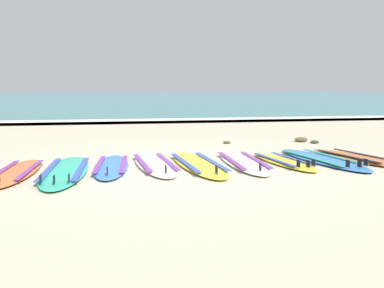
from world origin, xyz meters
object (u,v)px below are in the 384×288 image
surfboard_2 (111,166)px  surfboard_7 (322,159)px  surfboard_4 (198,164)px  surfboard_5 (243,162)px  surfboard_8 (356,158)px  surfboard_3 (155,164)px  surfboard_0 (17,172)px  surfboard_1 (65,171)px  surfboard_6 (283,161)px

surfboard_2 → surfboard_7: bearing=0.2°
surfboard_4 → surfboard_5: (0.78, 0.04, 0.00)m
surfboard_8 → surfboard_7: bearing=-174.9°
surfboard_3 → surfboard_0: bearing=-171.9°
surfboard_5 → surfboard_7: 1.43m
surfboard_7 → surfboard_4: bearing=-178.4°
surfboard_0 → surfboard_5: 3.57m
surfboard_1 → surfboard_5: (2.86, 0.28, -0.00)m
surfboard_6 → surfboard_4: bearing=179.7°
surfboard_0 → surfboard_7: size_ratio=0.86×
surfboard_1 → surfboard_7: (4.29, 0.29, 0.00)m
surfboard_5 → surfboard_7: size_ratio=0.94×
surfboard_3 → surfboard_7: size_ratio=0.93×
surfboard_5 → surfboard_4: bearing=-176.7°
surfboard_1 → surfboard_6: size_ratio=1.31×
surfboard_2 → surfboard_5: (2.18, -0.01, -0.00)m
surfboard_4 → surfboard_6: size_ratio=1.29×
surfboard_2 → surfboard_4: 1.40m
surfboard_7 → surfboard_8: (0.68, 0.06, -0.00)m
surfboard_4 → surfboard_8: same height
surfboard_4 → surfboard_5: bearing=3.3°
surfboard_2 → surfboard_6: 2.87m
surfboard_5 → surfboard_8: 2.11m
surfboard_4 → surfboard_7: 2.21m
surfboard_3 → surfboard_7: bearing=-0.8°
surfboard_7 → surfboard_0: bearing=-177.1°
surfboard_2 → surfboard_5: bearing=-0.1°
surfboard_1 → surfboard_7: size_ratio=1.03×
surfboard_5 → surfboard_2: bearing=179.9°
surfboard_1 → surfboard_5: 2.88m
surfboard_0 → surfboard_1: bearing=-3.5°
surfboard_7 → surfboard_8: size_ratio=1.11×
surfboard_1 → surfboard_3: bearing=13.8°
surfboard_0 → surfboard_4: 2.79m
surfboard_4 → surfboard_8: 2.89m
surfboard_8 → surfboard_5: bearing=-177.9°
surfboard_4 → surfboard_1: bearing=-173.6°
surfboard_1 → surfboard_5: same height
surfboard_4 → surfboard_8: size_ratio=1.13×
surfboard_0 → surfboard_8: same height
surfboard_2 → surfboard_7: size_ratio=0.86×
surfboard_1 → surfboard_2: (0.68, 0.28, -0.00)m
surfboard_7 → surfboard_8: 0.68m
surfboard_6 → surfboard_7: same height
surfboard_6 → surfboard_0: bearing=-177.6°
surfboard_0 → surfboard_3: bearing=8.1°
surfboard_3 → surfboard_8: (3.59, 0.02, 0.00)m
surfboard_4 → surfboard_6: 1.47m
surfboard_2 → surfboard_4: (1.40, -0.05, -0.00)m
surfboard_6 → surfboard_7: (0.74, 0.07, -0.00)m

